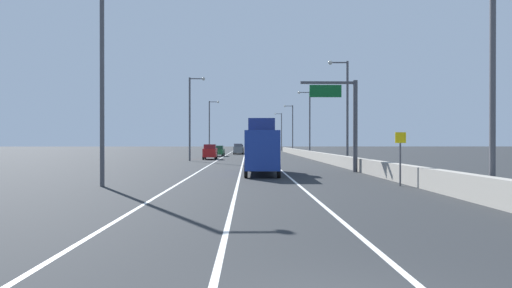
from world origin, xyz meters
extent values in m
plane|color=#26282B|center=(0.00, 64.00, 0.00)|extent=(320.00, 320.00, 0.00)
cube|color=silver|center=(-5.50, 55.00, 0.00)|extent=(0.16, 130.00, 0.00)
cube|color=silver|center=(-2.00, 55.00, 0.00)|extent=(0.16, 130.00, 0.00)
cube|color=silver|center=(1.50, 55.00, 0.00)|extent=(0.16, 130.00, 0.00)
cube|color=#9E998E|center=(7.99, 40.00, 0.55)|extent=(0.60, 120.00, 1.10)
cylinder|color=#47474C|center=(7.39, 27.63, 3.75)|extent=(0.36, 0.36, 7.50)
cube|color=#47474C|center=(5.14, 27.63, 7.30)|extent=(4.50, 0.20, 0.20)
cube|color=#0C5923|center=(4.91, 27.51, 6.60)|extent=(2.60, 0.10, 1.00)
cylinder|color=#4C4C51|center=(7.09, 17.00, 1.20)|extent=(0.10, 0.10, 2.40)
cube|color=yellow|center=(7.09, 16.96, 2.70)|extent=(0.60, 0.04, 0.60)
cylinder|color=#4C4C51|center=(8.73, 11.16, 5.43)|extent=(0.24, 0.24, 10.86)
cylinder|color=#4C4C51|center=(8.95, 36.67, 5.43)|extent=(0.24, 0.24, 10.86)
cube|color=#4C4C51|center=(8.05, 36.67, 10.71)|extent=(1.80, 0.12, 0.12)
sphere|color=beige|center=(7.15, 36.67, 10.71)|extent=(0.44, 0.44, 0.44)
cylinder|color=#4C4C51|center=(8.92, 62.17, 5.43)|extent=(0.24, 0.24, 10.86)
cube|color=#4C4C51|center=(8.02, 62.17, 10.71)|extent=(1.80, 0.12, 0.12)
sphere|color=beige|center=(7.12, 62.17, 10.71)|extent=(0.44, 0.44, 0.44)
cylinder|color=#4C4C51|center=(8.89, 87.68, 5.43)|extent=(0.24, 0.24, 10.86)
cube|color=#4C4C51|center=(7.99, 87.68, 10.71)|extent=(1.80, 0.12, 0.12)
sphere|color=beige|center=(7.09, 87.68, 10.71)|extent=(0.44, 0.44, 0.44)
cylinder|color=#4C4C51|center=(8.45, 113.18, 5.43)|extent=(0.24, 0.24, 10.86)
cube|color=#4C4C51|center=(7.55, 113.18, 10.71)|extent=(1.80, 0.12, 0.12)
sphere|color=beige|center=(6.65, 113.18, 10.71)|extent=(0.44, 0.44, 0.44)
cylinder|color=#4C4C51|center=(-9.46, 17.16, 5.43)|extent=(0.24, 0.24, 10.86)
cylinder|color=#4C4C51|center=(-8.97, 47.77, 5.43)|extent=(0.24, 0.24, 10.86)
cube|color=#4C4C51|center=(-8.07, 47.77, 10.71)|extent=(1.80, 0.12, 0.12)
sphere|color=beige|center=(-7.17, 47.77, 10.71)|extent=(0.44, 0.44, 0.44)
cylinder|color=#4C4C51|center=(-9.29, 78.37, 5.43)|extent=(0.24, 0.24, 10.86)
cube|color=#4C4C51|center=(-8.39, 78.37, 10.71)|extent=(1.80, 0.12, 0.12)
sphere|color=beige|center=(-7.49, 78.37, 10.71)|extent=(0.44, 0.44, 0.44)
cube|color=black|center=(-3.25, 83.37, 0.81)|extent=(1.93, 4.45, 0.95)
cube|color=black|center=(-3.24, 82.92, 1.59)|extent=(1.66, 2.02, 0.60)
cylinder|color=black|center=(-4.13, 85.11, 0.34)|extent=(0.23, 0.68, 0.68)
cylinder|color=black|center=(-2.43, 85.14, 0.34)|extent=(0.23, 0.68, 0.68)
cylinder|color=black|center=(-4.07, 81.59, 0.34)|extent=(0.23, 0.68, 0.68)
cylinder|color=black|center=(-2.37, 81.62, 0.34)|extent=(0.23, 0.68, 0.68)
cube|color=slate|center=(-3.35, 76.92, 0.94)|extent=(1.94, 4.57, 1.21)
cube|color=#4D505A|center=(-3.34, 76.46, 1.85)|extent=(1.68, 2.07, 0.60)
cylinder|color=black|center=(-4.23, 78.72, 0.34)|extent=(0.23, 0.68, 0.68)
cylinder|color=black|center=(-2.52, 78.75, 0.34)|extent=(0.23, 0.68, 0.68)
cylinder|color=black|center=(-4.17, 75.09, 0.34)|extent=(0.23, 0.68, 0.68)
cylinder|color=black|center=(-2.46, 75.11, 0.34)|extent=(0.23, 0.68, 0.68)
cube|color=white|center=(-0.80, 62.47, 0.92)|extent=(1.90, 4.37, 1.16)
cube|color=#96969E|center=(-0.80, 62.04, 1.80)|extent=(1.65, 1.98, 0.60)
cylinder|color=black|center=(-1.62, 64.20, 0.34)|extent=(0.23, 0.68, 0.68)
cylinder|color=black|center=(0.07, 64.18, 0.34)|extent=(0.23, 0.68, 0.68)
cylinder|color=black|center=(-1.66, 60.76, 0.34)|extent=(0.23, 0.68, 0.68)
cylinder|color=black|center=(0.02, 60.74, 0.34)|extent=(0.23, 0.68, 0.68)
cube|color=#196033|center=(-6.47, 65.41, 0.80)|extent=(1.86, 4.52, 0.91)
cube|color=#1C4633|center=(-6.48, 64.96, 1.55)|extent=(1.59, 2.05, 0.60)
cylinder|color=black|center=(-7.22, 67.22, 0.34)|extent=(0.24, 0.69, 0.68)
cylinder|color=black|center=(-5.63, 67.18, 0.34)|extent=(0.24, 0.69, 0.68)
cylinder|color=black|center=(-7.31, 63.64, 0.34)|extent=(0.24, 0.69, 0.68)
cylinder|color=black|center=(-5.72, 63.60, 0.34)|extent=(0.24, 0.69, 0.68)
cube|color=red|center=(-6.77, 52.74, 0.94)|extent=(1.88, 4.11, 1.20)
cube|color=maroon|center=(-6.76, 52.34, 1.84)|extent=(1.63, 1.86, 0.60)
cylinder|color=black|center=(-7.62, 54.32, 0.34)|extent=(0.23, 0.68, 0.68)
cylinder|color=black|center=(-5.97, 54.35, 0.34)|extent=(0.23, 0.68, 0.68)
cylinder|color=black|center=(-7.57, 51.14, 0.34)|extent=(0.23, 0.68, 0.68)
cylinder|color=black|center=(-5.92, 51.17, 0.34)|extent=(0.23, 0.68, 0.68)
cube|color=navy|center=(-0.34, 25.70, 1.88)|extent=(2.59, 8.25, 2.76)
cube|color=navy|center=(-0.29, 27.50, 3.81)|extent=(2.15, 1.85, 1.10)
cylinder|color=black|center=(-1.38, 29.12, 0.50)|extent=(0.24, 1.00, 1.00)
cylinder|color=black|center=(0.86, 29.07, 0.50)|extent=(0.24, 1.00, 1.00)
cylinder|color=black|center=(-1.53, 22.33, 0.50)|extent=(0.24, 1.00, 1.00)
cylinder|color=black|center=(0.71, 22.28, 0.50)|extent=(0.24, 1.00, 1.00)
camera|label=1|loc=(-1.41, -5.53, 2.45)|focal=28.66mm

